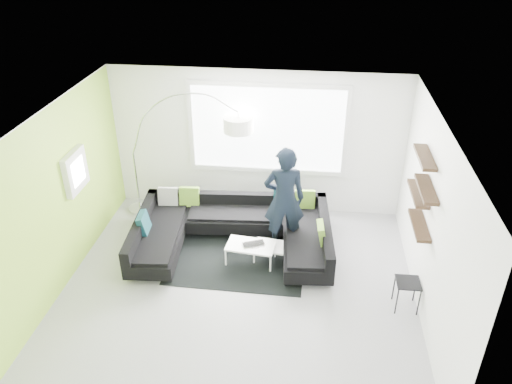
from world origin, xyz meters
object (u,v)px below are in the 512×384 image
Objects in this scene: arc_lamp at (133,153)px; sectional_sofa at (233,235)px; side_table at (406,295)px; person at (284,199)px; coffee_table at (262,252)px; laptop at (254,245)px.

sectional_sofa is at bearing -23.06° from arc_lamp.
side_table is (2.79, -1.13, -0.08)m from sectional_sofa.
sectional_sofa is at bearing 5.94° from person.
coffee_table is 0.42× the size of arc_lamp.
laptop is (-2.38, 0.82, 0.11)m from side_table.
side_table reaches higher than laptop.
laptop is at bearing 161.06° from side_table.
person is (-1.93, 1.36, 0.72)m from side_table.
sectional_sofa is 0.62m from coffee_table.
sectional_sofa is 0.53m from laptop.
coffee_table is 2.45× the size of laptop.
coffee_table is (0.55, -0.25, -0.15)m from sectional_sofa.
coffee_table is 2.15× the size of side_table.
sectional_sofa is 3.36× the size of coffee_table.
laptop is at bearing -41.42° from sectional_sofa.
coffee_table is at bearing 47.50° from person.
arc_lamp reaches higher than coffee_table.
person is at bearing 62.41° from coffee_table.
arc_lamp is 1.30× the size of person.
person reaches higher than coffee_table.
sectional_sofa is 1.40× the size of arc_lamp.
coffee_table is at bearing 158.46° from side_table.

